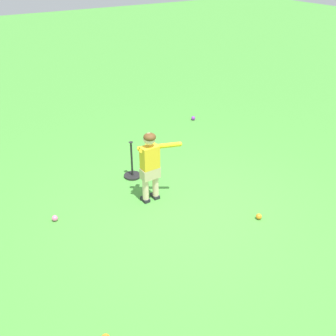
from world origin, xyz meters
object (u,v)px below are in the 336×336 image
object	(u,v)px
play_ball_near_batter	(259,216)
child_batter	(151,161)
batting_tee	(132,171)
play_ball_midfield	(193,118)
play_ball_far_left	(55,218)

from	to	relation	value
play_ball_near_batter	child_batter	bearing A→B (deg)	-140.00
batting_tee	play_ball_near_batter	bearing A→B (deg)	25.76
child_batter	play_ball_midfield	size ratio (longest dim) A/B	12.58
play_ball_midfield	play_ball_far_left	world-z (taller)	play_ball_midfield
play_ball_midfield	play_ball_far_left	xyz separation A→B (m)	(1.93, -3.67, -0.00)
child_batter	play_ball_far_left	size ratio (longest dim) A/B	13.05
child_batter	play_ball_near_batter	xyz separation A→B (m)	(1.20, 1.01, -0.61)
child_batter	play_ball_far_left	world-z (taller)	child_batter
play_ball_near_batter	play_ball_far_left	bearing A→B (deg)	-121.22
play_ball_far_left	play_ball_near_batter	bearing A→B (deg)	58.78
play_ball_midfield	child_batter	bearing A→B (deg)	-46.46
play_ball_midfield	batting_tee	xyz separation A→B (m)	(1.44, -2.22, 0.06)
child_batter	batting_tee	world-z (taller)	child_batter
play_ball_far_left	play_ball_near_batter	xyz separation A→B (m)	(1.45, 2.39, -0.00)
play_ball_far_left	batting_tee	distance (m)	1.54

